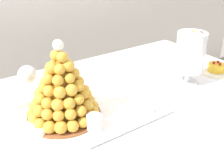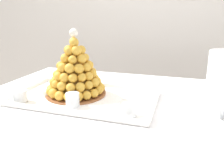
# 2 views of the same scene
# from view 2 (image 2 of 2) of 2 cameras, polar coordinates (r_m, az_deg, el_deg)

# --- Properties ---
(backdrop_wall) EXTENTS (4.80, 0.10, 2.50)m
(backdrop_wall) POSITION_cam_2_polar(r_m,az_deg,el_deg) (2.01, 12.99, 17.80)
(backdrop_wall) COLOR silver
(backdrop_wall) RESTS_ON ground_plane
(buffet_table) EXTENTS (1.44, 0.99, 0.78)m
(buffet_table) POSITION_cam_2_polar(r_m,az_deg,el_deg) (0.97, 4.92, -13.34)
(buffet_table) COLOR brown
(buffet_table) RESTS_ON ground_plane
(serving_tray) EXTENTS (0.62, 0.36, 0.02)m
(serving_tray) POSITION_cam_2_polar(r_m,az_deg,el_deg) (0.99, -7.08, -6.04)
(serving_tray) COLOR white
(serving_tray) RESTS_ON buffet_table
(croquembouche) EXTENTS (0.27, 0.27, 0.30)m
(croquembouche) POSITION_cam_2_polar(r_m,az_deg,el_deg) (1.00, -9.53, 1.16)
(croquembouche) COLOR brown
(croquembouche) RESTS_ON serving_tray
(dessert_cup_left) EXTENTS (0.06, 0.06, 0.05)m
(dessert_cup_left) POSITION_cam_2_polar(r_m,az_deg,el_deg) (1.00, -22.71, -5.25)
(dessert_cup_left) COLOR silver
(dessert_cup_left) RESTS_ON serving_tray
(dessert_cup_mid_left) EXTENTS (0.05, 0.05, 0.06)m
(dessert_cup_mid_left) POSITION_cam_2_polar(r_m,az_deg,el_deg) (0.89, -10.14, -6.57)
(dessert_cup_mid_left) COLOR silver
(dessert_cup_mid_left) RESTS_ON serving_tray
(dessert_cup_centre) EXTENTS (0.05, 0.05, 0.05)m
(dessert_cup_centre) POSITION_cam_2_polar(r_m,az_deg,el_deg) (0.80, 4.45, -9.15)
(dessert_cup_centre) COLOR silver
(dessert_cup_centre) RESTS_ON serving_tray
(creme_brulee_ramekin) EXTENTS (0.09, 0.09, 0.03)m
(creme_brulee_ramekin) POSITION_cam_2_polar(r_m,az_deg,el_deg) (1.05, -15.82, -4.14)
(creme_brulee_ramekin) COLOR white
(creme_brulee_ramekin) RESTS_ON serving_tray
(wine_glass) EXTENTS (0.07, 0.07, 0.15)m
(wine_glass) POSITION_cam_2_polar(r_m,az_deg,el_deg) (1.20, -7.84, 3.03)
(wine_glass) COLOR silver
(wine_glass) RESTS_ON buffet_table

